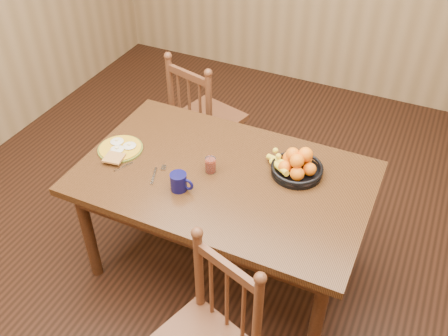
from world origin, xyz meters
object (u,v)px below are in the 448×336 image
at_px(chair_far, 204,118).
at_px(breakfast_plate, 120,149).
at_px(coffee_mug, 179,182).
at_px(fruit_bowl, 296,166).
at_px(dining_table, 224,187).

distance_m(chair_far, breakfast_plate, 0.93).
xyz_separation_m(chair_far, coffee_mug, (0.38, -1.02, 0.33)).
bearing_deg(chair_far, breakfast_plate, 98.12).
relative_size(breakfast_plate, fruit_bowl, 0.91).
height_order(dining_table, fruit_bowl, fruit_bowl).
xyz_separation_m(dining_table, breakfast_plate, (-0.65, -0.05, 0.10)).
distance_m(dining_table, fruit_bowl, 0.42).
height_order(dining_table, coffee_mug, coffee_mug).
bearing_deg(chair_far, fruit_bowl, 159.31).
bearing_deg(fruit_bowl, coffee_mug, -143.38).
bearing_deg(coffee_mug, chair_far, 110.20).
relative_size(chair_far, breakfast_plate, 3.31).
bearing_deg(coffee_mug, dining_table, 51.28).
xyz_separation_m(dining_table, chair_far, (-0.54, 0.82, -0.19)).
distance_m(dining_table, breakfast_plate, 0.66).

